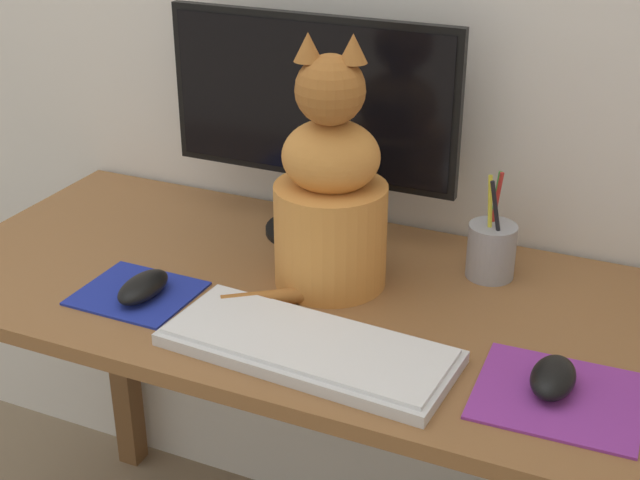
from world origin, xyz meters
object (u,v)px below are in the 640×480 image
object	(u,v)px
monitor	(311,113)
computer_mouse_left	(143,287)
keyboard	(308,347)
pen_cup	(491,249)
computer_mouse_right	(553,378)
cat	(330,196)

from	to	relation	value
monitor	computer_mouse_left	distance (m)	0.41
monitor	keyboard	distance (m)	0.46
monitor	keyboard	xyz separation A→B (m)	(0.16, -0.37, -0.21)
keyboard	computer_mouse_left	xyz separation A→B (m)	(-0.30, 0.04, 0.01)
monitor	pen_cup	bearing A→B (deg)	-5.70
monitor	computer_mouse_right	world-z (taller)	monitor
monitor	computer_mouse_right	bearing A→B (deg)	-32.98
keyboard	computer_mouse_right	size ratio (longest dim) A/B	4.31
computer_mouse_right	pen_cup	size ratio (longest dim) A/B	0.56
computer_mouse_left	cat	size ratio (longest dim) A/B	0.27
cat	pen_cup	distance (m)	0.28
monitor	computer_mouse_left	bearing A→B (deg)	-112.68
cat	pen_cup	world-z (taller)	cat
keyboard	pen_cup	bearing A→B (deg)	66.14
keyboard	computer_mouse_left	world-z (taller)	computer_mouse_left
monitor	pen_cup	size ratio (longest dim) A/B	2.98
computer_mouse_right	cat	world-z (taller)	cat
keyboard	computer_mouse_right	bearing A→B (deg)	11.73
keyboard	pen_cup	distance (m)	0.38
computer_mouse_left	cat	distance (m)	0.33
keyboard	cat	world-z (taller)	cat
cat	pen_cup	xyz separation A→B (m)	(0.23, 0.13, -0.10)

